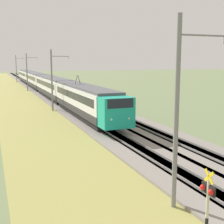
{
  "coord_description": "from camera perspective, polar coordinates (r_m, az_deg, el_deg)",
  "views": [
    {
      "loc": [
        -6.99,
        10.2,
        6.89
      ],
      "look_at": [
        19.29,
        0.0,
        2.22
      ],
      "focal_mm": 50.0,
      "sensor_mm": 36.0,
      "label": 1
    }
  ],
  "objects": [
    {
      "name": "ballast_main",
      "position": [
        58.29,
        -11.0,
        2.59
      ],
      "size": [
        240.0,
        4.4,
        0.3
      ],
      "color": "gray",
      "rests_on": "ground"
    },
    {
      "name": "ballast_adjacent",
      "position": [
        59.11,
        -7.22,
        2.78
      ],
      "size": [
        240.0,
        4.4,
        0.3
      ],
      "color": "gray",
      "rests_on": "ground"
    },
    {
      "name": "track_main",
      "position": [
        58.29,
        -11.0,
        2.6
      ],
      "size": [
        240.0,
        1.57,
        0.45
      ],
      "color": "#4C4238",
      "rests_on": "ground"
    },
    {
      "name": "track_adjacent",
      "position": [
        59.11,
        -7.22,
        2.79
      ],
      "size": [
        240.0,
        1.57,
        0.45
      ],
      "color": "#4C4238",
      "rests_on": "ground"
    },
    {
      "name": "grass_verge",
      "position": [
        57.59,
        -16.38,
        2.21
      ],
      "size": [
        240.0,
        8.56,
        0.12
      ],
      "color": "#99934C",
      "rests_on": "ground"
    },
    {
      "name": "passenger_train",
      "position": [
        67.14,
        -12.48,
        5.32
      ],
      "size": [
        83.4,
        3.01,
        5.06
      ],
      "rotation": [
        0.0,
        0.0,
        3.14
      ],
      "color": "#19A88E",
      "rests_on": "ground"
    },
    {
      "name": "crossing_signal_near",
      "position": [
        11.9,
        17.03,
        -15.73
      ],
      "size": [
        0.7,
        0.23,
        3.17
      ],
      "rotation": [
        0.0,
        0.0,
        1.57
      ],
      "color": "beige",
      "rests_on": "ground"
    },
    {
      "name": "catenary_mast_near",
      "position": [
        14.23,
        11.9,
        -0.11
      ],
      "size": [
        0.22,
        2.56,
        8.89
      ],
      "color": "slate",
      "rests_on": "ground"
    },
    {
      "name": "catenary_mast_mid",
      "position": [
        42.89,
        -10.87,
        5.79
      ],
      "size": [
        0.22,
        2.56,
        8.35
      ],
      "color": "slate",
      "rests_on": "ground"
    },
    {
      "name": "catenary_mast_far",
      "position": [
        72.93,
        -15.25,
        7.08
      ],
      "size": [
        0.22,
        2.56,
        8.42
      ],
      "color": "slate",
      "rests_on": "ground"
    },
    {
      "name": "catenary_mast_distant",
      "position": [
        103.17,
        -17.07,
        7.6
      ],
      "size": [
        0.22,
        2.56,
        8.46
      ],
      "color": "slate",
      "rests_on": "ground"
    }
  ]
}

